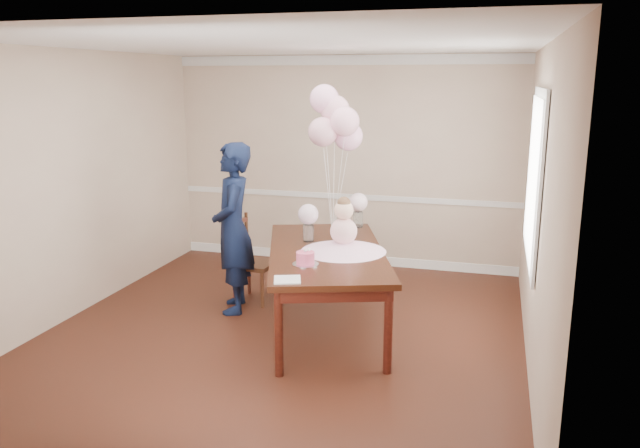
# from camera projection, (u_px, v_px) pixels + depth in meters

# --- Properties ---
(floor) EXTENTS (4.50, 5.00, 0.00)m
(floor) POSITION_uv_depth(u_px,v_px,m) (283.00, 334.00, 6.03)
(floor) COLOR black
(floor) RESTS_ON ground
(ceiling) EXTENTS (4.50, 5.00, 0.02)m
(ceiling) POSITION_uv_depth(u_px,v_px,m) (278.00, 44.00, 5.41)
(ceiling) COLOR white
(ceiling) RESTS_ON wall_back
(wall_back) EXTENTS (4.50, 0.02, 2.70)m
(wall_back) POSITION_uv_depth(u_px,v_px,m) (344.00, 162.00, 8.06)
(wall_back) COLOR tan
(wall_back) RESTS_ON floor
(wall_front) EXTENTS (4.50, 0.02, 2.70)m
(wall_front) POSITION_uv_depth(u_px,v_px,m) (128.00, 279.00, 3.38)
(wall_front) COLOR tan
(wall_front) RESTS_ON floor
(wall_left) EXTENTS (0.02, 5.00, 2.70)m
(wall_left) POSITION_uv_depth(u_px,v_px,m) (71.00, 185.00, 6.32)
(wall_left) COLOR tan
(wall_left) RESTS_ON floor
(wall_right) EXTENTS (0.02, 5.00, 2.70)m
(wall_right) POSITION_uv_depth(u_px,v_px,m) (539.00, 210.00, 5.12)
(wall_right) COLOR tan
(wall_right) RESTS_ON floor
(chair_rail_trim) EXTENTS (4.50, 0.02, 0.07)m
(chair_rail_trim) POSITION_uv_depth(u_px,v_px,m) (344.00, 196.00, 8.16)
(chair_rail_trim) COLOR silver
(chair_rail_trim) RESTS_ON wall_back
(crown_molding) EXTENTS (4.50, 0.02, 0.12)m
(crown_molding) POSITION_uv_depth(u_px,v_px,m) (345.00, 60.00, 7.76)
(crown_molding) COLOR silver
(crown_molding) RESTS_ON wall_back
(baseboard_trim) EXTENTS (4.50, 0.02, 0.12)m
(baseboard_trim) POSITION_uv_depth(u_px,v_px,m) (343.00, 258.00, 8.35)
(baseboard_trim) COLOR white
(baseboard_trim) RESTS_ON floor
(window_frame) EXTENTS (0.02, 1.66, 1.56)m
(window_frame) POSITION_uv_depth(u_px,v_px,m) (535.00, 177.00, 5.55)
(window_frame) COLOR silver
(window_frame) RESTS_ON wall_right
(window_blinds) EXTENTS (0.01, 1.50, 1.40)m
(window_blinds) POSITION_uv_depth(u_px,v_px,m) (533.00, 177.00, 5.56)
(window_blinds) COLOR white
(window_blinds) RESTS_ON wall_right
(dining_table_top) EXTENTS (1.71, 2.38, 0.05)m
(dining_table_top) POSITION_uv_depth(u_px,v_px,m) (326.00, 252.00, 5.99)
(dining_table_top) COLOR black
(dining_table_top) RESTS_ON table_leg_fl
(table_apron) EXTENTS (1.57, 2.24, 0.11)m
(table_apron) POSITION_uv_depth(u_px,v_px,m) (326.00, 260.00, 6.01)
(table_apron) COLOR black
(table_apron) RESTS_ON table_leg_fl
(table_leg_fl) EXTENTS (0.10, 0.10, 0.75)m
(table_leg_fl) POSITION_uv_depth(u_px,v_px,m) (279.00, 333.00, 5.10)
(table_leg_fl) COLOR black
(table_leg_fl) RESTS_ON floor
(table_leg_fr) EXTENTS (0.10, 0.10, 0.75)m
(table_leg_fr) POSITION_uv_depth(u_px,v_px,m) (388.00, 331.00, 5.14)
(table_leg_fr) COLOR black
(table_leg_fr) RESTS_ON floor
(table_leg_bl) EXTENTS (0.10, 0.10, 0.75)m
(table_leg_bl) POSITION_uv_depth(u_px,v_px,m) (281.00, 263.00, 7.02)
(table_leg_bl) COLOR black
(table_leg_bl) RESTS_ON floor
(table_leg_br) EXTENTS (0.10, 0.10, 0.75)m
(table_leg_br) POSITION_uv_depth(u_px,v_px,m) (360.00, 262.00, 7.07)
(table_leg_br) COLOR black
(table_leg_br) RESTS_ON floor
(baby_skirt) EXTENTS (1.04, 1.04, 0.11)m
(baby_skirt) POSITION_uv_depth(u_px,v_px,m) (344.00, 245.00, 5.93)
(baby_skirt) COLOR #FFBBDF
(baby_skirt) RESTS_ON dining_table_top
(baby_torso) EXTENTS (0.26, 0.26, 0.26)m
(baby_torso) POSITION_uv_depth(u_px,v_px,m) (344.00, 231.00, 5.90)
(baby_torso) COLOR #F198C2
(baby_torso) RESTS_ON baby_skirt
(baby_head) EXTENTS (0.18, 0.18, 0.18)m
(baby_head) POSITION_uv_depth(u_px,v_px,m) (344.00, 210.00, 5.85)
(baby_head) COLOR beige
(baby_head) RESTS_ON baby_torso
(baby_hair) EXTENTS (0.13, 0.13, 0.13)m
(baby_hair) POSITION_uv_depth(u_px,v_px,m) (344.00, 203.00, 5.83)
(baby_hair) COLOR brown
(baby_hair) RESTS_ON baby_head
(cake_platter) EXTENTS (0.30, 0.30, 0.01)m
(cake_platter) POSITION_uv_depth(u_px,v_px,m) (305.00, 264.00, 5.50)
(cake_platter) COLOR silver
(cake_platter) RESTS_ON dining_table_top
(birthday_cake) EXTENTS (0.20, 0.20, 0.11)m
(birthday_cake) POSITION_uv_depth(u_px,v_px,m) (305.00, 258.00, 5.49)
(birthday_cake) COLOR #D9446D
(birthday_cake) RESTS_ON cake_platter
(cake_flower_a) EXTENTS (0.03, 0.03, 0.03)m
(cake_flower_a) POSITION_uv_depth(u_px,v_px,m) (305.00, 250.00, 5.47)
(cake_flower_a) COLOR silver
(cake_flower_a) RESTS_ON birthday_cake
(cake_flower_b) EXTENTS (0.03, 0.03, 0.03)m
(cake_flower_b) POSITION_uv_depth(u_px,v_px,m) (309.00, 249.00, 5.49)
(cake_flower_b) COLOR white
(cake_flower_b) RESTS_ON birthday_cake
(rose_vase_near) EXTENTS (0.14, 0.14, 0.17)m
(rose_vase_near) POSITION_uv_depth(u_px,v_px,m) (308.00, 233.00, 6.27)
(rose_vase_near) COLOR white
(rose_vase_near) RESTS_ON dining_table_top
(roses_near) EXTENTS (0.20, 0.20, 0.20)m
(roses_near) POSITION_uv_depth(u_px,v_px,m) (308.00, 214.00, 6.22)
(roses_near) COLOR beige
(roses_near) RESTS_ON rose_vase_near
(rose_vase_far) EXTENTS (0.14, 0.14, 0.17)m
(rose_vase_far) POSITION_uv_depth(u_px,v_px,m) (358.00, 219.00, 6.87)
(rose_vase_far) COLOR white
(rose_vase_far) RESTS_ON dining_table_top
(roses_far) EXTENTS (0.20, 0.20, 0.20)m
(roses_far) POSITION_uv_depth(u_px,v_px,m) (358.00, 202.00, 6.83)
(roses_far) COLOR #F7CFD8
(roses_far) RESTS_ON rose_vase_far
(napkin) EXTENTS (0.27, 0.27, 0.01)m
(napkin) POSITION_uv_depth(u_px,v_px,m) (287.00, 280.00, 5.08)
(napkin) COLOR silver
(napkin) RESTS_ON dining_table_top
(balloon_weight) EXTENTS (0.05, 0.05, 0.02)m
(balloon_weight) POSITION_uv_depth(u_px,v_px,m) (333.00, 233.00, 6.56)
(balloon_weight) COLOR silver
(balloon_weight) RESTS_ON dining_table_top
(balloon_a) EXTENTS (0.30, 0.30, 0.30)m
(balloon_a) POSITION_uv_depth(u_px,v_px,m) (323.00, 132.00, 6.31)
(balloon_a) COLOR #E19FAD
(balloon_a) RESTS_ON balloon_ribbon_a
(balloon_b) EXTENTS (0.30, 0.30, 0.30)m
(balloon_b) POSITION_uv_depth(u_px,v_px,m) (345.00, 121.00, 6.25)
(balloon_b) COLOR #FFB4CB
(balloon_b) RESTS_ON balloon_ribbon_b
(balloon_c) EXTENTS (0.30, 0.30, 0.30)m
(balloon_c) POSITION_uv_depth(u_px,v_px,m) (335.00, 110.00, 6.37)
(balloon_c) COLOR #F0AABD
(balloon_c) RESTS_ON balloon_ribbon_c
(balloon_d) EXTENTS (0.30, 0.30, 0.30)m
(balloon_d) POSITION_uv_depth(u_px,v_px,m) (324.00, 99.00, 6.36)
(balloon_d) COLOR #FFB4D9
(balloon_d) RESTS_ON balloon_ribbon_d
(balloon_e) EXTENTS (0.30, 0.30, 0.30)m
(balloon_e) POSITION_uv_depth(u_px,v_px,m) (348.00, 136.00, 6.42)
(balloon_e) COLOR #FFB4DA
(balloon_e) RESTS_ON balloon_ribbon_e
(balloon_ribbon_a) EXTENTS (0.09, 0.04, 0.90)m
(balloon_ribbon_a) POSITION_uv_depth(u_px,v_px,m) (328.00, 191.00, 6.45)
(balloon_ribbon_a) COLOR white
(balloon_ribbon_a) RESTS_ON balloon_weight
(balloon_ribbon_b) EXTENTS (0.12, 0.02, 1.00)m
(balloon_ribbon_b) POSITION_uv_depth(u_px,v_px,m) (339.00, 187.00, 6.42)
(balloon_ribbon_b) COLOR silver
(balloon_ribbon_b) RESTS_ON balloon_weight
(balloon_ribbon_c) EXTENTS (0.02, 0.10, 1.11)m
(balloon_ribbon_c) POSITION_uv_depth(u_px,v_px,m) (334.00, 180.00, 6.49)
(balloon_ribbon_c) COLOR white
(balloon_ribbon_c) RESTS_ON balloon_weight
(balloon_ribbon_d) EXTENTS (0.12, 0.08, 1.22)m
(balloon_ribbon_d) POSITION_uv_depth(u_px,v_px,m) (329.00, 175.00, 6.48)
(balloon_ribbon_d) COLOR white
(balloon_ribbon_d) RESTS_ON balloon_weight
(balloon_ribbon_e) EXTENTS (0.12, 0.12, 0.83)m
(balloon_ribbon_e) POSITION_uv_depth(u_px,v_px,m) (340.00, 193.00, 6.51)
(balloon_ribbon_e) COLOR white
(balloon_ribbon_e) RESTS_ON balloon_weight
(dining_chair_seat) EXTENTS (0.45, 0.45, 0.05)m
(dining_chair_seat) POSITION_uv_depth(u_px,v_px,m) (255.00, 264.00, 6.84)
(dining_chair_seat) COLOR #3A1D0F
(dining_chair_seat) RESTS_ON chair_leg_fl
(chair_leg_fl) EXTENTS (0.04, 0.04, 0.40)m
(chair_leg_fl) POSITION_uv_depth(u_px,v_px,m) (235.00, 286.00, 6.79)
(chair_leg_fl) COLOR #3D1310
(chair_leg_fl) RESTS_ON floor
(chair_leg_fr) EXTENTS (0.04, 0.04, 0.40)m
(chair_leg_fr) POSITION_uv_depth(u_px,v_px,m) (262.00, 290.00, 6.67)
(chair_leg_fr) COLOR #3D1E10
(chair_leg_fr) RESTS_ON floor
(chair_leg_bl) EXTENTS (0.04, 0.04, 0.40)m
(chair_leg_bl) POSITION_uv_depth(u_px,v_px,m) (249.00, 277.00, 7.10)
(chair_leg_bl) COLOR #3A170F
(chair_leg_bl) RESTS_ON floor
(chair_leg_br) EXTENTS (0.04, 0.04, 0.40)m
(chair_leg_br) POSITION_uv_depth(u_px,v_px,m) (276.00, 280.00, 6.98)
(chair_leg_br) COLOR #361C0E
(chair_leg_br) RESTS_ON floor
(chair_back_post_l) EXTENTS (0.04, 0.04, 0.52)m
(chair_back_post_l) POSITION_uv_depth(u_px,v_px,m) (232.00, 242.00, 6.69)
(chair_back_post_l) COLOR black
(chair_back_post_l) RESTS_ON dining_chair_seat
(chair_back_post_r) EXTENTS (0.04, 0.04, 0.52)m
(chair_back_post_r) POSITION_uv_depth(u_px,v_px,m) (247.00, 235.00, 6.99)
(chair_back_post_r) COLOR #361C0E
(chair_back_post_r) RESTS_ON dining_chair_seat
(chair_slat_low) EXTENTS (0.07, 0.37, 0.05)m
(chair_slat_low) POSITION_uv_depth(u_px,v_px,m) (240.00, 249.00, 6.87)
(chair_slat_low) COLOR #3D1A10
(chair_slat_low) RESTS_ON dining_chair_seat
(chair_slat_mid) EXTENTS (0.07, 0.37, 0.05)m
(chair_slat_mid) POSITION_uv_depth(u_px,v_px,m) (239.00, 235.00, 6.83)
(chair_slat_mid) COLOR #38180F
(chair_slat_mid) RESTS_ON dining_chair_seat
(chair_slat_top) EXTENTS (0.07, 0.37, 0.05)m
(chair_slat_top) POSITION_uv_depth(u_px,v_px,m) (239.00, 222.00, 6.80)
(chair_slat_top) COLOR #3E1911
(chair_slat_top) RESTS_ON dining_chair_seat
(woman) EXTENTS (0.63, 0.76, 1.78)m
(woman) POSITION_uv_depth(u_px,v_px,m) (233.00, 228.00, 6.47)
(woman) COLOR black
(woman) RESTS_ON floor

